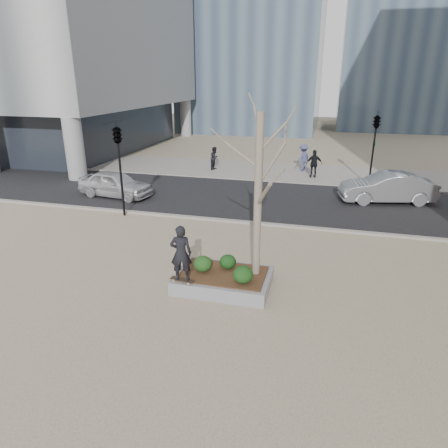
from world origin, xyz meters
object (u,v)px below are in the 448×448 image
(skateboard, at_px, (182,280))
(planter, at_px, (223,280))
(police_car, at_px, (115,184))
(skateboarder, at_px, (181,253))

(skateboard, bearing_deg, planter, 45.02)
(planter, height_order, police_car, police_car)
(planter, height_order, skateboard, skateboard)
(skateboard, height_order, police_car, police_car)
(planter, bearing_deg, skateboarder, -144.02)
(skateboarder, relative_size, police_car, 0.42)
(skateboarder, bearing_deg, skateboard, -117.92)
(skateboarder, bearing_deg, planter, -157.91)
(skateboarder, height_order, police_car, skateboarder)
(planter, distance_m, skateboarder, 1.80)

